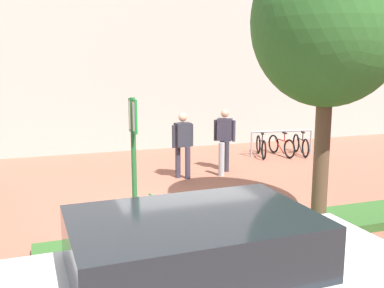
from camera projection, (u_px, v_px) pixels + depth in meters
ground_plane at (175, 215)px, 8.98m from camera, size 60.00×60.00×0.00m
building_facade at (109, 1)px, 14.87m from camera, size 28.00×1.20×10.00m
planter_strip at (244, 233)px, 7.79m from camera, size 7.00×1.10×0.16m
tree_sidewalk at (329, 23)px, 7.65m from camera, size 2.68×2.68×5.18m
parking_sign_post at (134, 154)px, 6.89m from camera, size 0.08×0.36×2.50m
bike_at_sign at (133, 227)px, 7.33m from camera, size 1.68×0.42×0.86m
bike_rack_cluster at (281, 145)px, 14.56m from camera, size 2.09×1.70×0.83m
bollard_steel at (221, 159)px, 11.94m from camera, size 0.16×0.16×0.90m
person_suited_navy at (183, 141)px, 11.60m from camera, size 0.60×0.32×1.72m
person_suited_dark at (225, 136)px, 12.46m from camera, size 0.53×0.47×1.72m
car_white_hatch at (207, 286)px, 4.60m from camera, size 4.35×2.11×1.54m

